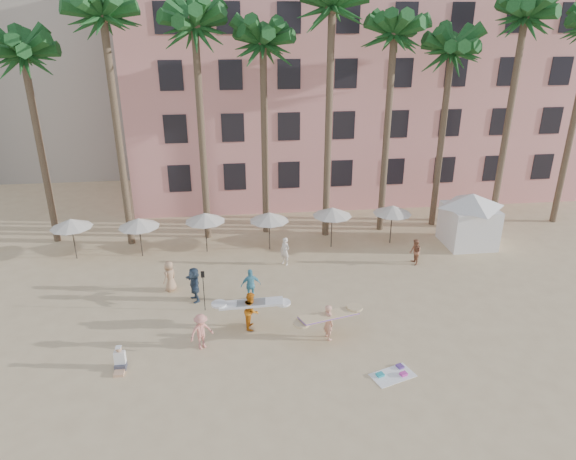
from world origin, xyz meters
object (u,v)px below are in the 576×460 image
(pink_hotel, at_px, (350,92))
(carrier_yellow, at_px, (329,320))
(carrier_white, at_px, (251,309))
(cabana, at_px, (470,215))

(pink_hotel, height_order, carrier_yellow, pink_hotel)
(pink_hotel, height_order, carrier_white, pink_hotel)
(cabana, bearing_deg, carrier_white, -150.56)
(carrier_yellow, relative_size, carrier_white, 0.96)
(carrier_white, bearing_deg, cabana, 29.44)
(carrier_white, bearing_deg, pink_hotel, 66.79)
(carrier_white, bearing_deg, carrier_yellow, -21.22)
(cabana, xyz_separation_m, carrier_white, (-14.52, -8.20, -1.07))
(pink_hotel, distance_m, carrier_yellow, 25.47)
(pink_hotel, height_order, cabana, pink_hotel)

